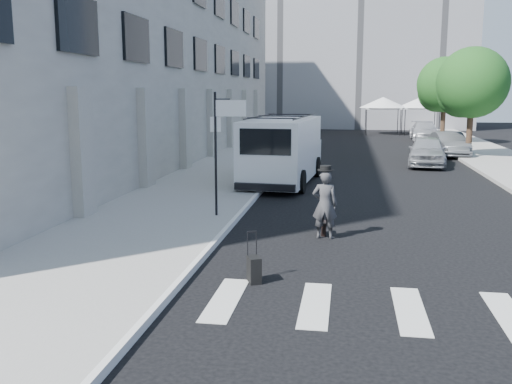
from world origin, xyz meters
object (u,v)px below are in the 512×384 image
(briefcase, at_px, (324,228))
(suitcase, at_px, (254,269))
(parked_car_c, at_px, (424,131))
(parked_car_a, at_px, (427,151))
(parked_car_b, at_px, (449,144))
(cargo_van, at_px, (283,150))
(businessman, at_px, (325,205))

(briefcase, distance_m, suitcase, 4.17)
(briefcase, bearing_deg, parked_car_c, 76.15)
(parked_car_a, bearing_deg, parked_car_b, 75.90)
(briefcase, relative_size, cargo_van, 0.06)
(suitcase, distance_m, parked_car_b, 24.54)
(suitcase, distance_m, parked_car_c, 35.00)
(suitcase, bearing_deg, parked_car_a, 49.26)
(briefcase, bearing_deg, cargo_van, 101.44)
(cargo_van, distance_m, parked_car_c, 23.39)
(briefcase, bearing_deg, parked_car_b, 69.95)
(parked_car_b, bearing_deg, businessman, -113.39)
(cargo_van, bearing_deg, businessman, -72.45)
(briefcase, distance_m, cargo_van, 8.65)
(briefcase, xyz_separation_m, cargo_van, (-2.01, 8.33, 1.16))
(parked_car_c, bearing_deg, cargo_van, -109.23)
(cargo_van, bearing_deg, suitcase, -81.74)
(briefcase, relative_size, parked_car_b, 0.11)
(cargo_van, xyz_separation_m, parked_car_a, (6.48, 6.41, -0.59))
(briefcase, bearing_deg, businessman, -87.96)
(businessman, bearing_deg, parked_car_a, -106.26)
(parked_car_a, height_order, parked_car_b, parked_car_a)
(businessman, relative_size, briefcase, 3.94)
(parked_car_b, bearing_deg, parked_car_a, -117.08)
(parked_car_b, height_order, parked_car_c, parked_car_c)
(businessman, xyz_separation_m, cargo_van, (-2.04, 8.72, 0.47))
(parked_car_b, relative_size, parked_car_c, 0.87)
(briefcase, height_order, parked_car_a, parked_car_a)
(briefcase, bearing_deg, suitcase, -108.50)
(suitcase, xyz_separation_m, parked_car_a, (5.65, 18.74, 0.49))
(cargo_van, xyz_separation_m, parked_car_c, (8.28, 21.87, -0.64))
(parked_car_a, bearing_deg, parked_car_c, 90.49)
(cargo_van, xyz_separation_m, parked_car_b, (8.28, 11.05, -0.64))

